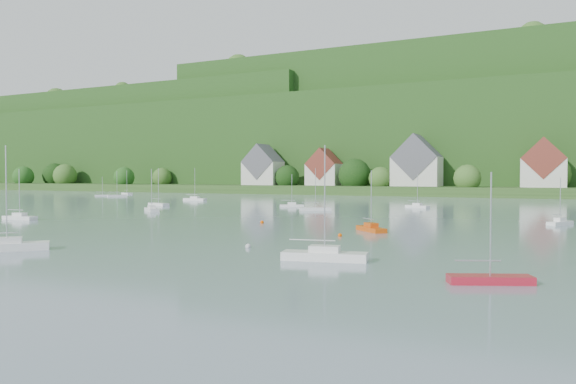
% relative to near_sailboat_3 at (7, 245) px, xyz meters
% --- Properties ---
extents(far_shore_strip, '(600.00, 60.00, 3.00)m').
position_rel_near_sailboat_3_xyz_m(far_shore_strip, '(-6.29, 171.91, 1.03)').
color(far_shore_strip, '#28491B').
rests_on(far_shore_strip, ground).
extents(forested_ridge, '(620.00, 181.22, 69.89)m').
position_rel_near_sailboat_3_xyz_m(forested_ridge, '(-5.89, 240.48, 22.42)').
color(forested_ridge, '#1D3D13').
rests_on(forested_ridge, ground).
extents(village_building_0, '(14.00, 10.40, 16.00)m').
position_rel_near_sailboat_3_xyz_m(village_building_0, '(-61.29, 158.91, 9.04)').
color(village_building_0, silver).
rests_on(village_building_0, far_shore_strip).
extents(village_building_1, '(12.00, 9.36, 14.00)m').
position_rel_near_sailboat_3_xyz_m(village_building_1, '(-36.29, 160.91, 8.28)').
color(village_building_1, silver).
rests_on(village_building_1, far_shore_strip).
extents(village_building_2, '(16.00, 11.44, 18.00)m').
position_rel_near_sailboat_3_xyz_m(village_building_2, '(-1.29, 159.91, 9.80)').
color(village_building_2, silver).
rests_on(village_building_2, far_shore_strip).
extents(village_building_3, '(13.00, 10.40, 15.50)m').
position_rel_near_sailboat_3_xyz_m(village_building_3, '(38.71, 157.91, 8.96)').
color(village_building_3, silver).
rests_on(village_building_3, far_shore_strip).
extents(near_sailboat_3, '(6.07, 6.32, 9.25)m').
position_rel_near_sailboat_3_xyz_m(near_sailboat_3, '(0.00, 0.00, 0.00)').
color(near_sailboat_3, white).
rests_on(near_sailboat_3, ground).
extents(near_sailboat_4, '(6.87, 3.19, 8.95)m').
position_rel_near_sailboat_3_xyz_m(near_sailboat_4, '(27.23, 7.03, -0.01)').
color(near_sailboat_4, white).
rests_on(near_sailboat_4, ground).
extents(near_sailboat_5, '(4.77, 4.90, 7.21)m').
position_rel_near_sailboat_3_xyz_m(near_sailboat_5, '(23.51, 30.53, -0.06)').
color(near_sailboat_5, '#CC4A0B').
rests_on(near_sailboat_5, ground).
extents(near_sailboat_6, '(5.70, 1.89, 7.58)m').
position_rel_near_sailboat_3_xyz_m(near_sailboat_6, '(-29.24, 24.30, -0.05)').
color(near_sailboat_6, white).
rests_on(near_sailboat_6, ground).
extents(near_sailboat_7, '(5.19, 3.33, 6.82)m').
position_rel_near_sailboat_3_xyz_m(near_sailboat_7, '(39.86, 2.85, -0.15)').
color(near_sailboat_7, '#AC182A').
rests_on(near_sailboat_7, ground).
extents(mooring_buoy_1, '(0.50, 0.50, 0.50)m').
position_rel_near_sailboat_3_xyz_m(mooring_buoy_1, '(18.06, 10.98, -0.47)').
color(mooring_buoy_1, silver).
rests_on(mooring_buoy_1, ground).
extents(mooring_buoy_2, '(0.45, 0.45, 0.45)m').
position_rel_near_sailboat_3_xyz_m(mooring_buoy_2, '(22.15, 23.75, -0.47)').
color(mooring_buoy_2, '#FA5600').
rests_on(mooring_buoy_2, ground).
extents(mooring_buoy_3, '(0.50, 0.50, 0.50)m').
position_rel_near_sailboat_3_xyz_m(mooring_buoy_3, '(6.45, 34.79, -0.47)').
color(mooring_buoy_3, '#FA5600').
rests_on(mooring_buoy_3, ground).
extents(mooring_buoy_4, '(0.42, 0.42, 0.42)m').
position_rel_near_sailboat_3_xyz_m(mooring_buoy_4, '(42.03, 4.93, -0.47)').
color(mooring_buoy_4, silver).
rests_on(mooring_buoy_4, ground).
extents(far_sailboat_cluster, '(192.90, 74.16, 8.71)m').
position_rel_near_sailboat_3_xyz_m(far_sailboat_cluster, '(3.32, 87.95, -0.09)').
color(far_sailboat_cluster, white).
rests_on(far_sailboat_cluster, ground).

